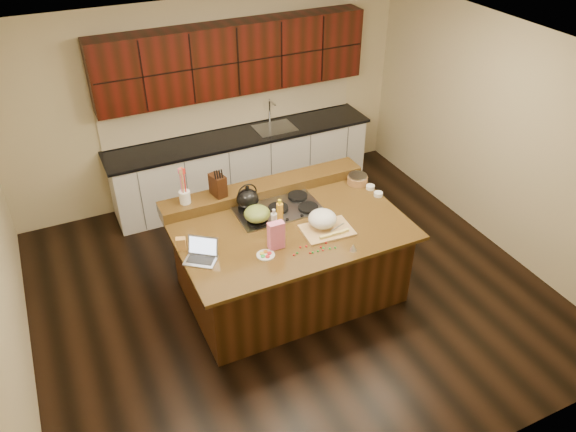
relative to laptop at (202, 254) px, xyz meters
name	(u,v)px	position (x,y,z in m)	size (l,w,h in m)	color
room	(290,190)	(1.01, 0.15, 0.37)	(5.52, 5.02, 2.72)	black
island	(290,259)	(1.01, 0.15, -0.51)	(2.40, 1.60, 0.92)	black
back_ledge	(264,188)	(1.01, 0.85, 0.00)	(2.40, 0.30, 0.12)	black
cooktop	(278,209)	(1.01, 0.45, -0.04)	(0.92, 0.52, 0.05)	gray
back_counter	(240,130)	(1.31, 2.37, 0.01)	(3.70, 0.66, 2.40)	silver
kettle	(248,199)	(0.71, 0.58, 0.10)	(0.24, 0.24, 0.22)	black
green_bowl	(257,214)	(0.71, 0.32, 0.07)	(0.28, 0.28, 0.15)	olive
laptop	(202,254)	(0.00, 0.00, 0.00)	(0.38, 0.37, 0.21)	#B7B7BC
oil_bottle	(280,215)	(0.91, 0.18, 0.08)	(0.07, 0.07, 0.27)	gold
vinegar_bottle	(274,224)	(0.79, 0.07, 0.07)	(0.06, 0.06, 0.25)	silver
wooden_tray	(324,221)	(1.29, -0.07, 0.04)	(0.53, 0.43, 0.21)	tan
ramekin_a	(378,194)	(2.16, 0.23, -0.03)	(0.10, 0.10, 0.04)	white
ramekin_b	(370,187)	(2.16, 0.40, -0.03)	(0.10, 0.10, 0.04)	white
ramekin_c	(354,182)	(2.05, 0.57, -0.03)	(0.10, 0.10, 0.04)	white
strainer_bowl	(357,180)	(2.09, 0.58, -0.01)	(0.24, 0.24, 0.09)	#996B3F
kitchen_timer	(353,247)	(1.39, -0.51, -0.02)	(0.08, 0.08, 0.07)	silver
pink_bag	(276,235)	(0.72, -0.15, 0.09)	(0.16, 0.08, 0.30)	pink
candy_plate	(266,255)	(0.57, -0.23, -0.05)	(0.18, 0.18, 0.01)	white
package_box	(181,244)	(-0.14, 0.22, 0.01)	(0.09, 0.07, 0.13)	#C99047
utensil_crock	(185,197)	(0.10, 0.85, 0.13)	(0.12, 0.12, 0.14)	white
knife_block	(218,185)	(0.48, 0.85, 0.19)	(0.12, 0.20, 0.24)	black
gumdrop_0	(323,250)	(1.11, -0.40, -0.05)	(0.02, 0.02, 0.02)	red
gumdrop_1	(297,253)	(0.86, -0.33, -0.05)	(0.02, 0.02, 0.02)	#198C26
gumdrop_2	(310,253)	(0.98, -0.38, -0.05)	(0.02, 0.02, 0.02)	red
gumdrop_3	(318,251)	(1.06, -0.39, -0.05)	(0.02, 0.02, 0.02)	#198C26
gumdrop_4	(326,243)	(1.20, -0.31, -0.05)	(0.02, 0.02, 0.02)	red
gumdrop_5	(330,248)	(1.19, -0.40, -0.05)	(0.02, 0.02, 0.02)	#198C26
gumdrop_6	(294,255)	(0.82, -0.34, -0.05)	(0.02, 0.02, 0.02)	red
gumdrop_7	(335,248)	(1.24, -0.41, -0.05)	(0.02, 0.02, 0.02)	#198C26
gumdrop_8	(315,245)	(1.08, -0.28, -0.05)	(0.02, 0.02, 0.02)	red
gumdrop_9	(323,248)	(1.13, -0.37, -0.05)	(0.02, 0.02, 0.02)	#198C26
gumdrop_10	(306,246)	(1.00, -0.27, -0.05)	(0.02, 0.02, 0.02)	red
gumdrop_11	(313,252)	(1.01, -0.39, -0.05)	(0.02, 0.02, 0.02)	#198C26
gumdrop_12	(300,247)	(0.93, -0.26, -0.05)	(0.02, 0.02, 0.02)	red
gumdrop_13	(323,249)	(1.12, -0.39, -0.05)	(0.02, 0.02, 0.02)	#198C26
gumdrop_14	(321,247)	(1.12, -0.34, -0.05)	(0.02, 0.02, 0.02)	red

